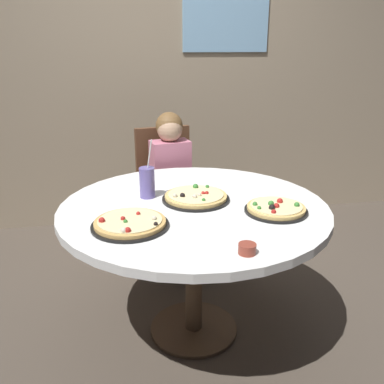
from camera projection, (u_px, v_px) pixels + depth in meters
The scene contains 10 objects.
ground_plane at pixel (194, 329), 2.33m from camera, with size 8.00×8.00×0.00m, color #4C4238.
wall_with_window at pixel (155, 51), 3.41m from camera, with size 5.20×0.14×2.90m.
dining_table at pixel (194, 220), 2.11m from camera, with size 1.34×1.34×0.75m.
chair_wooden at pixel (167, 186), 3.03m from camera, with size 0.46×0.46×0.95m.
diner_child at pixel (174, 201), 2.89m from camera, with size 0.30×0.43×1.08m.
pizza_veggie at pixel (130, 223), 1.83m from camera, with size 0.34×0.34×0.05m.
pizza_cheese at pixel (276, 209), 1.99m from camera, with size 0.30×0.30×0.05m.
pizza_pepperoni at pixel (196, 197), 2.14m from camera, with size 0.35×0.35×0.05m.
soda_cup at pixel (147, 182), 2.16m from camera, with size 0.08×0.08×0.31m.
sauce_bowl at pixel (247, 249), 1.59m from camera, with size 0.07×0.07×0.04m, color brown.
Camera 1 is at (-0.38, -1.91, 1.51)m, focal length 39.04 mm.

